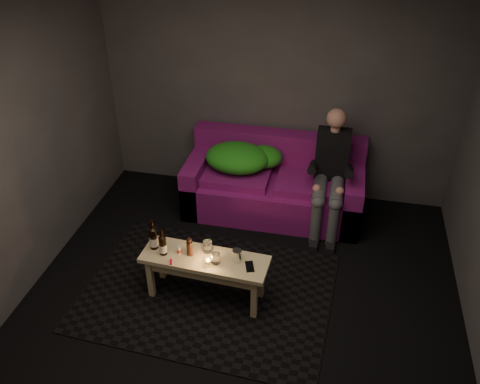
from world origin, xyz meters
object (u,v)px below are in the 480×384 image
(coffee_table, at_px, (205,265))
(beer_bottle_a, at_px, (153,238))
(person, at_px, (331,170))
(beer_bottle_b, at_px, (163,245))
(steel_cup, at_px, (237,256))
(sofa, at_px, (274,186))

(coffee_table, xyz_separation_m, beer_bottle_a, (-0.49, 0.04, 0.20))
(person, bearing_deg, beer_bottle_b, -134.04)
(beer_bottle_a, distance_m, beer_bottle_b, 0.13)
(beer_bottle_b, height_order, steel_cup, beer_bottle_b)
(steel_cup, bearing_deg, coffee_table, -175.99)
(beer_bottle_a, bearing_deg, person, 42.47)
(sofa, distance_m, person, 0.74)
(sofa, distance_m, beer_bottle_b, 1.78)
(person, relative_size, beer_bottle_a, 4.28)
(coffee_table, xyz_separation_m, beer_bottle_b, (-0.38, -0.02, 0.18))
(person, distance_m, beer_bottle_a, 2.02)
(beer_bottle_a, relative_size, beer_bottle_b, 1.12)
(person, relative_size, beer_bottle_b, 4.79)
(sofa, xyz_separation_m, beer_bottle_b, (-0.76, -1.59, 0.26))
(coffee_table, height_order, steel_cup, steel_cup)
(beer_bottle_b, bearing_deg, sofa, 64.27)
(sofa, height_order, beer_bottle_a, sofa)
(sofa, distance_m, steel_cup, 1.56)
(sofa, bearing_deg, steel_cup, -93.58)
(person, distance_m, coffee_table, 1.75)
(person, bearing_deg, steel_cup, -117.26)
(sofa, relative_size, beer_bottle_b, 7.18)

